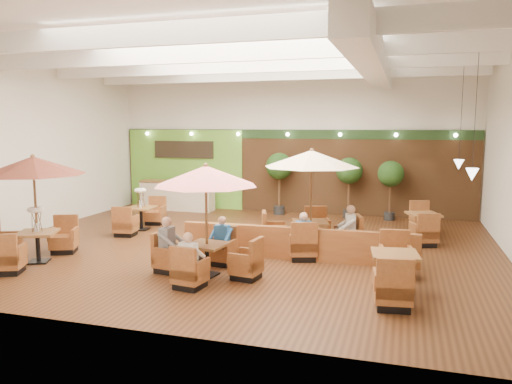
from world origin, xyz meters
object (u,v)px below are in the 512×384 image
at_px(table_2, 311,182).
at_px(topiary_1, 349,173).
at_px(table_0, 32,186).
at_px(table_4, 394,273).
at_px(table_1, 206,199).
at_px(diner_1, 221,235).
at_px(service_counter, 177,196).
at_px(diner_2, 169,239).
at_px(table_5, 423,226).
at_px(diner_0, 190,254).
at_px(booth_divider, 296,244).
at_px(topiary_2, 391,176).
at_px(diner_4, 348,225).
at_px(table_3, 141,215).
at_px(topiary_0, 279,169).
at_px(diner_3, 303,231).

xyz_separation_m(table_2, topiary_1, (0.46, 5.14, -0.22)).
distance_m(table_0, table_4, 8.75).
height_order(table_1, diner_1, table_1).
bearing_deg(service_counter, diner_2, -65.55).
distance_m(table_1, table_5, 7.33).
bearing_deg(diner_0, table_4, 21.60).
relative_size(booth_divider, diner_2, 7.17).
distance_m(table_0, diner_0, 4.72).
relative_size(table_2, topiary_2, 1.35).
distance_m(diner_1, diner_4, 3.49).
xyz_separation_m(table_3, topiary_2, (7.71, 4.08, 1.10)).
bearing_deg(diner_0, table_5, 59.93).
xyz_separation_m(topiary_1, diner_0, (-2.28, -9.04, -0.92)).
relative_size(table_0, table_1, 1.10).
xyz_separation_m(service_counter, table_1, (4.53, -7.90, 1.17)).
relative_size(booth_divider, topiary_0, 2.56).
relative_size(service_counter, table_0, 1.06).
xyz_separation_m(table_4, diner_0, (-4.10, -1.04, 0.35)).
relative_size(table_2, topiary_1, 1.29).
bearing_deg(diner_1, table_1, 95.97).
bearing_deg(table_4, topiary_1, 95.57).
height_order(booth_divider, diner_0, diner_0).
bearing_deg(table_5, table_3, 168.50).
distance_m(table_4, topiary_0, 9.25).
bearing_deg(topiary_1, table_1, -105.75).
height_order(table_0, topiary_2, table_0).
distance_m(diner_0, diner_2, 1.32).
distance_m(table_1, diner_4, 4.22).
distance_m(service_counter, diner_0, 9.93).
xyz_separation_m(table_0, table_2, (6.33, 3.15, -0.04)).
distance_m(service_counter, topiary_2, 8.34).
height_order(table_0, table_1, table_0).
relative_size(table_0, topiary_1, 1.26).
bearing_deg(diner_0, table_0, 178.07).
relative_size(service_counter, diner_3, 3.86).
bearing_deg(diner_0, topiary_2, 74.84).
distance_m(table_4, diner_3, 2.95).
height_order(topiary_0, diner_0, topiary_0).
relative_size(booth_divider, diner_3, 7.77).
height_order(topiary_0, topiary_2, topiary_0).
relative_size(table_4, diner_4, 3.34).
height_order(table_0, table_4, table_0).
distance_m(booth_divider, table_0, 6.68).
bearing_deg(booth_divider, table_2, 80.35).
height_order(table_3, diner_0, table_3).
bearing_deg(table_0, table_1, -20.18).
distance_m(diner_2, diner_4, 4.80).
height_order(topiary_0, diner_1, topiary_0).
xyz_separation_m(table_2, table_3, (-5.78, 1.07, -1.39)).
distance_m(table_0, table_5, 10.96).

